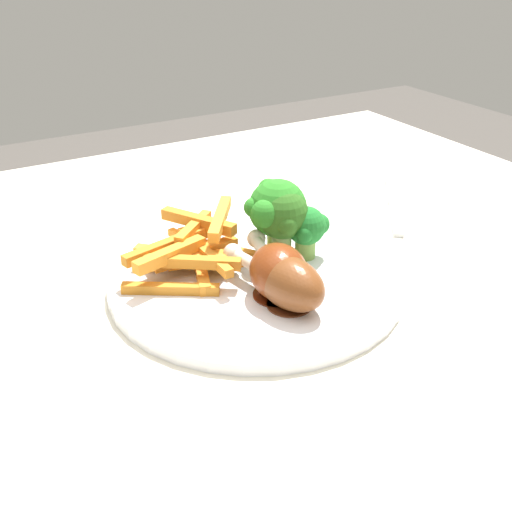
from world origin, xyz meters
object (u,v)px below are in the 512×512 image
object	(u,v)px
dinner_plate	(256,279)
chicken_drumstick_near	(277,270)
dining_table	(252,353)
broccoli_floret_middle	(276,210)
fork	(393,203)
broccoli_floret_front	(282,215)
chicken_drumstick_far	(286,281)
carrot_fries_pile	(192,250)
broccoli_floret_back	(307,228)

from	to	relation	value
dinner_plate	chicken_drumstick_near	size ratio (longest dim) A/B	2.39
dining_table	broccoli_floret_middle	distance (m)	0.17
dinner_plate	fork	size ratio (longest dim) A/B	1.53
dining_table	broccoli_floret_front	xyz separation A→B (m)	(-0.03, 0.01, 0.17)
dinner_plate	chicken_drumstick_far	world-z (taller)	chicken_drumstick_far
dinner_plate	carrot_fries_pile	size ratio (longest dim) A/B	1.91
broccoli_floret_back	fork	distance (m)	0.21
broccoli_floret_front	chicken_drumstick_near	xyz separation A→B (m)	(0.04, 0.06, -0.02)
dining_table	carrot_fries_pile	distance (m)	0.15
dining_table	dinner_plate	size ratio (longest dim) A/B	3.47
chicken_drumstick_far	chicken_drumstick_near	bearing A→B (deg)	-97.49
fork	broccoli_floret_back	bearing A→B (deg)	-29.98
fork	broccoli_floret_front	bearing A→B (deg)	-35.64
dining_table	dinner_plate	bearing A→B (deg)	69.28
carrot_fries_pile	chicken_drumstick_near	distance (m)	0.10
chicken_drumstick_near	dining_table	bearing A→B (deg)	-99.63
broccoli_floret_back	fork	size ratio (longest dim) A/B	0.29
chicken_drumstick_far	fork	size ratio (longest dim) A/B	0.69
dining_table	broccoli_floret_back	size ratio (longest dim) A/B	18.12
broccoli_floret_front	chicken_drumstick_near	bearing A→B (deg)	54.76
broccoli_floret_front	chicken_drumstick_near	world-z (taller)	broccoli_floret_front
dining_table	broccoli_floret_middle	bearing A→B (deg)	175.53
broccoli_floret_front	chicken_drumstick_near	size ratio (longest dim) A/B	0.62
chicken_drumstick_near	fork	world-z (taller)	chicken_drumstick_near
broccoli_floret_middle	broccoli_floret_back	bearing A→B (deg)	141.39
fork	chicken_drumstick_far	bearing A→B (deg)	-23.22
broccoli_floret_front	broccoli_floret_middle	size ratio (longest dim) A/B	0.93
fork	dinner_plate	bearing A→B (deg)	-34.21
dining_table	chicken_drumstick_near	size ratio (longest dim) A/B	8.28
dining_table	chicken_drumstick_far	size ratio (longest dim) A/B	7.71
dinner_plate	broccoli_floret_back	size ratio (longest dim) A/B	5.22
dinner_plate	carrot_fries_pile	bearing A→B (deg)	-43.21
fork	broccoli_floret_middle	bearing A→B (deg)	-37.50
broccoli_floret_middle	carrot_fries_pile	world-z (taller)	broccoli_floret_middle
broccoli_floret_middle	chicken_drumstick_far	world-z (taller)	broccoli_floret_middle
chicken_drumstick_near	chicken_drumstick_far	distance (m)	0.02
chicken_drumstick_near	broccoli_floret_middle	bearing A→B (deg)	-120.12
carrot_fries_pile	broccoli_floret_middle	bearing A→B (deg)	167.78
broccoli_floret_back	carrot_fries_pile	size ratio (longest dim) A/B	0.37
carrot_fries_pile	broccoli_floret_front	bearing A→B (deg)	164.47
dining_table	fork	world-z (taller)	fork
broccoli_floret_front	dining_table	bearing A→B (deg)	-15.22
dinner_plate	fork	bearing A→B (deg)	-161.33
dinner_plate	broccoli_floret_back	world-z (taller)	broccoli_floret_back
carrot_fries_pile	broccoli_floret_back	bearing A→B (deg)	160.63
carrot_fries_pile	chicken_drumstick_far	distance (m)	0.11
dining_table	carrot_fries_pile	bearing A→B (deg)	-15.69
chicken_drumstick_far	fork	distance (m)	0.30
broccoli_floret_back	broccoli_floret_front	bearing A→B (deg)	-33.17
dining_table	chicken_drumstick_far	distance (m)	0.17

